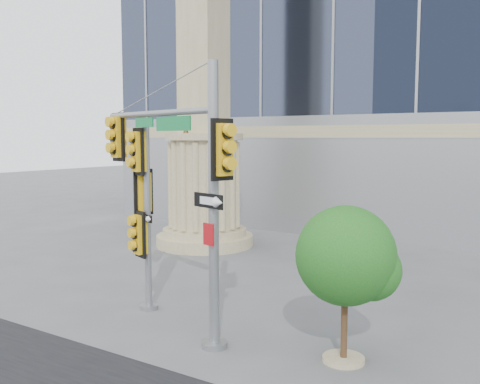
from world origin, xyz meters
The scene contains 5 objects.
ground centered at (0.00, 0.00, 0.00)m, with size 120.00×120.00×0.00m, color #545456.
monument centered at (-6.00, 9.00, 5.52)m, with size 4.40×4.40×16.60m.
main_signal_pole centered at (0.15, -0.14, 4.12)m, with size 5.04×1.79×6.65m.
secondary_signal_pole centered at (-2.00, 0.70, 3.10)m, with size 0.90×0.87×5.27m.
street_tree centered at (4.22, 0.45, 2.28)m, with size 2.23×2.17×3.47m.
Camera 1 is at (8.41, -10.34, 4.93)m, focal length 40.00 mm.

